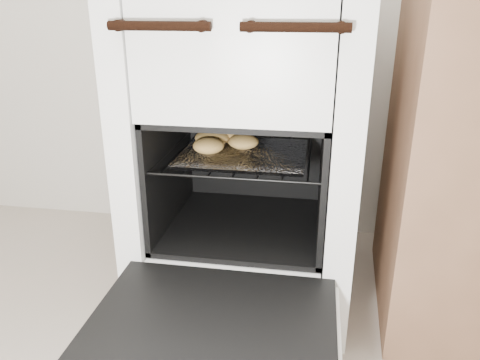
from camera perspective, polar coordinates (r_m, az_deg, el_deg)
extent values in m
cube|color=white|center=(1.42, 1.10, 4.69)|extent=(0.62, 0.66, 0.94)
cylinder|color=black|center=(1.06, -9.86, 18.01)|extent=(0.23, 0.02, 0.02)
cylinder|color=black|center=(1.00, 6.73, 18.01)|extent=(0.23, 0.02, 0.02)
cube|color=black|center=(1.06, -3.45, -17.24)|extent=(0.53, 0.41, 0.02)
cube|color=white|center=(1.08, -3.43, -18.01)|extent=(0.55, 0.43, 0.02)
cylinder|color=black|center=(1.39, -8.45, 3.71)|extent=(0.01, 0.43, 0.01)
cylinder|color=black|center=(1.33, 10.04, 2.75)|extent=(0.01, 0.43, 0.01)
cylinder|color=black|center=(1.15, -1.01, 0.19)|extent=(0.44, 0.01, 0.01)
cylinder|color=black|center=(1.54, 1.78, 5.60)|extent=(0.44, 0.01, 0.01)
cylinder|color=black|center=(1.38, -7.02, 3.65)|extent=(0.01, 0.41, 0.01)
cylinder|color=black|center=(1.37, -4.54, 3.54)|extent=(0.01, 0.41, 0.01)
cylinder|color=black|center=(1.35, -2.00, 3.41)|extent=(0.01, 0.41, 0.01)
cylinder|color=black|center=(1.34, 0.58, 3.28)|extent=(0.01, 0.41, 0.01)
cylinder|color=black|center=(1.34, 3.20, 3.14)|extent=(0.01, 0.41, 0.01)
cylinder|color=black|center=(1.33, 5.84, 3.00)|extent=(0.01, 0.41, 0.01)
cylinder|color=black|center=(1.33, 8.49, 2.84)|extent=(0.01, 0.41, 0.01)
cube|color=white|center=(1.32, 0.44, 3.27)|extent=(0.35, 0.31, 0.01)
ellipsoid|color=tan|center=(1.31, -3.86, 4.20)|extent=(0.11, 0.11, 0.04)
ellipsoid|color=tan|center=(1.41, -1.71, 5.62)|extent=(0.13, 0.13, 0.05)
ellipsoid|color=tan|center=(1.35, 0.42, 4.71)|extent=(0.09, 0.09, 0.04)
ellipsoid|color=tan|center=(1.38, -3.39, 5.18)|extent=(0.13, 0.13, 0.04)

